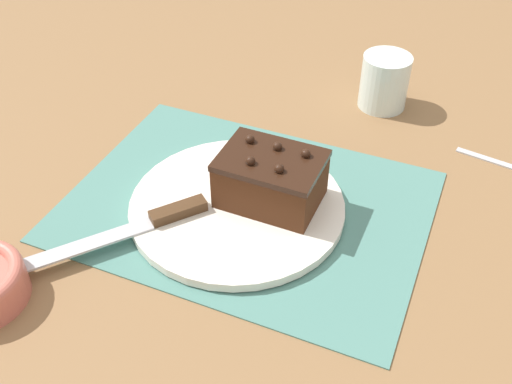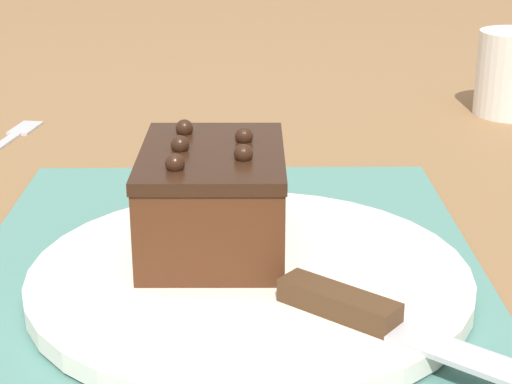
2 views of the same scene
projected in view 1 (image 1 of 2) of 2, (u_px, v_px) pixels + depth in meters
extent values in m
plane|color=olive|center=(247.00, 206.00, 0.79)|extent=(3.00, 3.00, 0.00)
cube|color=slate|center=(247.00, 205.00, 0.78)|extent=(0.46, 0.34, 0.00)
cylinder|color=white|center=(237.00, 206.00, 0.77)|extent=(0.28, 0.28, 0.01)
cube|color=#472614|center=(271.00, 181.00, 0.75)|extent=(0.13, 0.09, 0.06)
cube|color=black|center=(271.00, 160.00, 0.73)|extent=(0.13, 0.09, 0.01)
sphere|color=black|center=(250.00, 139.00, 0.75)|extent=(0.01, 0.01, 0.01)
sphere|color=black|center=(250.00, 161.00, 0.72)|extent=(0.01, 0.01, 0.01)
sphere|color=black|center=(277.00, 146.00, 0.74)|extent=(0.01, 0.01, 0.01)
sphere|color=black|center=(279.00, 169.00, 0.71)|extent=(0.01, 0.01, 0.01)
sphere|color=black|center=(306.00, 154.00, 0.73)|extent=(0.01, 0.01, 0.01)
cube|color=#472D19|center=(178.00, 211.00, 0.74)|extent=(0.06, 0.07, 0.01)
cube|color=#B7BABF|center=(90.00, 244.00, 0.71)|extent=(0.11, 0.13, 0.00)
cylinder|color=silver|center=(384.00, 82.00, 0.94)|extent=(0.08, 0.08, 0.09)
cube|color=#B7BABF|center=(493.00, 160.00, 0.86)|extent=(0.11, 0.03, 0.01)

